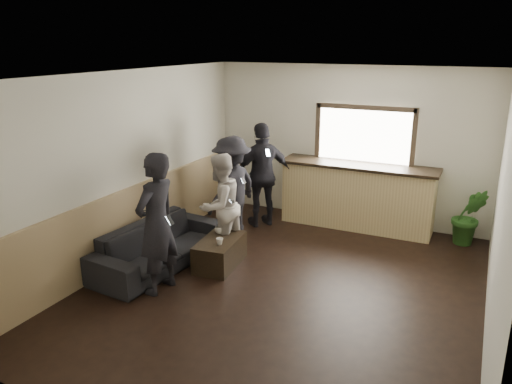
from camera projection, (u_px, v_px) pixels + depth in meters
The scene contains 12 objects.
ground at pixel (283, 287), 6.75m from camera, with size 5.00×6.00×0.01m, color black.
room_shell at pixel (233, 176), 6.62m from camera, with size 5.01×6.01×2.80m.
bar_counter at pixel (357, 192), 8.77m from camera, with size 2.70×0.68×2.13m.
sofa at pixel (159, 245), 7.31m from camera, with size 2.17×0.85×0.63m, color black.
coffee_table at pixel (220, 252), 7.35m from camera, with size 0.51×0.92×0.41m, color black.
cup_a at pixel (219, 230), 7.50m from camera, with size 0.13×0.13×0.11m, color silver.
cup_b at pixel (220, 241), 7.09m from camera, with size 0.10×0.10×0.10m, color silver.
potted_plant at pixel (469, 216), 8.02m from camera, with size 0.53×0.42×0.96m, color #2D6623.
person_a at pixel (157, 224), 6.40m from camera, with size 0.51×0.71×1.88m.
person_b at pixel (220, 206), 7.52m from camera, with size 0.78×0.91×1.61m.
person_c at pixel (232, 188), 8.21m from camera, with size 0.81×1.21×1.73m.
person_d at pixel (263, 175), 8.77m from camera, with size 1.06×1.11×1.85m.
Camera 1 is at (2.27, -5.65, 3.20)m, focal length 35.00 mm.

